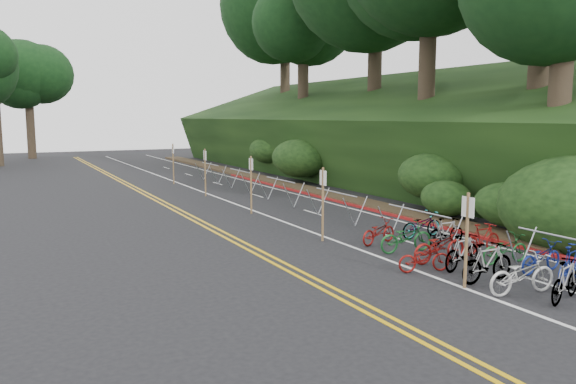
% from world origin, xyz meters
% --- Properties ---
extents(ground, '(120.00, 120.00, 0.00)m').
position_xyz_m(ground, '(0.00, 0.00, 0.00)').
color(ground, black).
rests_on(ground, ground).
extents(road_markings, '(7.47, 80.00, 0.01)m').
position_xyz_m(road_markings, '(0.63, 10.10, 0.00)').
color(road_markings, gold).
rests_on(road_markings, ground).
extents(red_curb, '(0.25, 28.00, 0.10)m').
position_xyz_m(red_curb, '(5.70, 12.00, 0.05)').
color(red_curb, maroon).
rests_on(red_curb, ground).
extents(embankment, '(14.30, 48.14, 9.11)m').
position_xyz_m(embankment, '(12.96, 19.04, 2.57)').
color(embankment, black).
rests_on(embankment, ground).
extents(bike_rack_front, '(1.17, 3.45, 1.24)m').
position_xyz_m(bike_rack_front, '(3.35, -2.39, 0.92)').
color(bike_rack_front, '#92959C').
rests_on(bike_rack_front, ground).
extents(bike_racks_rest, '(1.14, 23.00, 1.17)m').
position_xyz_m(bike_racks_rest, '(3.00, 13.00, 0.85)').
color(bike_racks_rest, '#92959C').
rests_on(bike_racks_rest, ground).
extents(signpost_near, '(0.08, 0.40, 2.37)m').
position_xyz_m(signpost_near, '(1.01, -1.11, 1.36)').
color(signpost_near, brown).
rests_on(signpost_near, ground).
extents(signposts_rest, '(0.08, 18.40, 2.50)m').
position_xyz_m(signposts_rest, '(0.60, 14.00, 1.43)').
color(signposts_rest, brown).
rests_on(signposts_rest, ground).
extents(bike_front, '(0.88, 1.57, 0.78)m').
position_xyz_m(bike_front, '(1.10, 0.48, 0.39)').
color(bike_front, maroon).
rests_on(bike_front, ground).
extents(bike_valet, '(2.87, 8.52, 1.03)m').
position_xyz_m(bike_valet, '(2.85, 0.26, 0.47)').
color(bike_valet, slate).
rests_on(bike_valet, ground).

